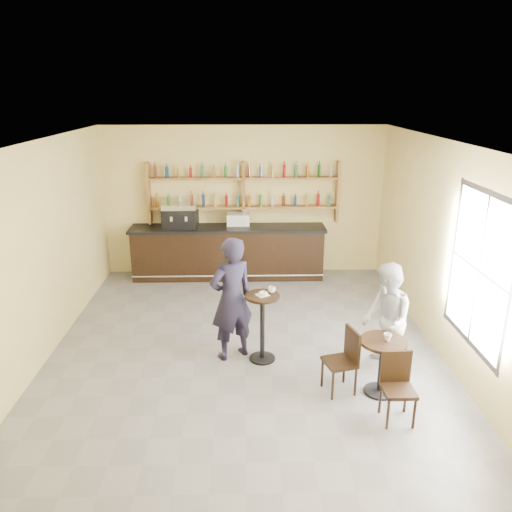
{
  "coord_description": "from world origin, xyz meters",
  "views": [
    {
      "loc": [
        0.0,
        -7.09,
        3.89
      ],
      "look_at": [
        0.2,
        0.8,
        1.25
      ],
      "focal_mm": 35.0,
      "sensor_mm": 36.0,
      "label": 1
    }
  ],
  "objects_px": {
    "chair_south": "(399,390)",
    "chair_west": "(340,362)",
    "pastry_case": "(238,220)",
    "man_main": "(231,299)",
    "patron_second": "(386,320)",
    "bar_counter": "(228,252)",
    "pedestal_table": "(262,328)",
    "espresso_machine": "(180,216)",
    "cafe_table": "(381,367)"
  },
  "relations": [
    {
      "from": "chair_west",
      "to": "patron_second",
      "type": "height_order",
      "value": "patron_second"
    },
    {
      "from": "bar_counter",
      "to": "cafe_table",
      "type": "bearing_deg",
      "value": -64.26
    },
    {
      "from": "patron_second",
      "to": "man_main",
      "type": "bearing_deg",
      "value": -101.34
    },
    {
      "from": "pastry_case",
      "to": "patron_second",
      "type": "xyz_separation_m",
      "value": [
        2.1,
        -3.94,
        -0.45
      ]
    },
    {
      "from": "bar_counter",
      "to": "cafe_table",
      "type": "distance_m",
      "value": 4.96
    },
    {
      "from": "man_main",
      "to": "chair_west",
      "type": "relative_size",
      "value": 2.11
    },
    {
      "from": "pastry_case",
      "to": "patron_second",
      "type": "distance_m",
      "value": 4.49
    },
    {
      "from": "man_main",
      "to": "patron_second",
      "type": "distance_m",
      "value": 2.23
    },
    {
      "from": "man_main",
      "to": "chair_west",
      "type": "height_order",
      "value": "man_main"
    },
    {
      "from": "espresso_machine",
      "to": "cafe_table",
      "type": "xyz_separation_m",
      "value": [
        3.15,
        -4.47,
        -0.98
      ]
    },
    {
      "from": "pastry_case",
      "to": "pedestal_table",
      "type": "bearing_deg",
      "value": -84.8
    },
    {
      "from": "pedestal_table",
      "to": "man_main",
      "type": "distance_m",
      "value": 0.63
    },
    {
      "from": "bar_counter",
      "to": "pastry_case",
      "type": "height_order",
      "value": "pastry_case"
    },
    {
      "from": "bar_counter",
      "to": "chair_west",
      "type": "relative_size",
      "value": 4.6
    },
    {
      "from": "espresso_machine",
      "to": "chair_south",
      "type": "relative_size",
      "value": 0.81
    },
    {
      "from": "patron_second",
      "to": "chair_south",
      "type": "bearing_deg",
      "value": -4.66
    },
    {
      "from": "cafe_table",
      "to": "espresso_machine",
      "type": "bearing_deg",
      "value": 125.18
    },
    {
      "from": "bar_counter",
      "to": "pedestal_table",
      "type": "height_order",
      "value": "bar_counter"
    },
    {
      "from": "man_main",
      "to": "patron_second",
      "type": "relative_size",
      "value": 1.16
    },
    {
      "from": "man_main",
      "to": "cafe_table",
      "type": "height_order",
      "value": "man_main"
    },
    {
      "from": "man_main",
      "to": "cafe_table",
      "type": "relative_size",
      "value": 2.43
    },
    {
      "from": "espresso_machine",
      "to": "chair_west",
      "type": "height_order",
      "value": "espresso_machine"
    },
    {
      "from": "bar_counter",
      "to": "man_main",
      "type": "bearing_deg",
      "value": -87.48
    },
    {
      "from": "pastry_case",
      "to": "chair_west",
      "type": "relative_size",
      "value": 0.54
    },
    {
      "from": "man_main",
      "to": "chair_south",
      "type": "distance_m",
      "value": 2.67
    },
    {
      "from": "bar_counter",
      "to": "chair_south",
      "type": "bearing_deg",
      "value": -66.49
    },
    {
      "from": "pastry_case",
      "to": "cafe_table",
      "type": "bearing_deg",
      "value": -67.59
    },
    {
      "from": "cafe_table",
      "to": "patron_second",
      "type": "bearing_deg",
      "value": 72.12
    },
    {
      "from": "chair_south",
      "to": "espresso_machine",
      "type": "bearing_deg",
      "value": 121.07
    },
    {
      "from": "pastry_case",
      "to": "man_main",
      "type": "bearing_deg",
      "value": -92.16
    },
    {
      "from": "man_main",
      "to": "cafe_table",
      "type": "distance_m",
      "value": 2.32
    },
    {
      "from": "espresso_machine",
      "to": "pastry_case",
      "type": "xyz_separation_m",
      "value": [
        1.22,
        0.0,
        -0.11
      ]
    },
    {
      "from": "espresso_machine",
      "to": "patron_second",
      "type": "distance_m",
      "value": 5.18
    },
    {
      "from": "patron_second",
      "to": "pastry_case",
      "type": "bearing_deg",
      "value": -150.49
    },
    {
      "from": "man_main",
      "to": "chair_south",
      "type": "relative_size",
      "value": 2.18
    },
    {
      "from": "pastry_case",
      "to": "patron_second",
      "type": "relative_size",
      "value": 0.29
    },
    {
      "from": "pastry_case",
      "to": "chair_south",
      "type": "xyz_separation_m",
      "value": [
        1.98,
        -5.07,
        -0.83
      ]
    },
    {
      "from": "bar_counter",
      "to": "pedestal_table",
      "type": "xyz_separation_m",
      "value": [
        0.61,
        -3.56,
        -0.03
      ]
    },
    {
      "from": "chair_west",
      "to": "patron_second",
      "type": "bearing_deg",
      "value": 107.89
    },
    {
      "from": "pastry_case",
      "to": "pedestal_table",
      "type": "height_order",
      "value": "pastry_case"
    },
    {
      "from": "bar_counter",
      "to": "man_main",
      "type": "distance_m",
      "value": 3.47
    },
    {
      "from": "pedestal_table",
      "to": "cafe_table",
      "type": "xyz_separation_m",
      "value": [
        1.55,
        -0.91,
        -0.14
      ]
    },
    {
      "from": "espresso_machine",
      "to": "chair_south",
      "type": "distance_m",
      "value": 6.07
    },
    {
      "from": "chair_south",
      "to": "chair_west",
      "type": "bearing_deg",
      "value": 131.51
    },
    {
      "from": "espresso_machine",
      "to": "chair_west",
      "type": "relative_size",
      "value": 0.79
    },
    {
      "from": "espresso_machine",
      "to": "patron_second",
      "type": "height_order",
      "value": "patron_second"
    },
    {
      "from": "chair_south",
      "to": "patron_second",
      "type": "height_order",
      "value": "patron_second"
    },
    {
      "from": "espresso_machine",
      "to": "man_main",
      "type": "xyz_separation_m",
      "value": [
        1.15,
        -3.45,
        -0.42
      ]
    },
    {
      "from": "cafe_table",
      "to": "chair_west",
      "type": "xyz_separation_m",
      "value": [
        -0.55,
        0.05,
        0.06
      ]
    },
    {
      "from": "cafe_table",
      "to": "chair_west",
      "type": "distance_m",
      "value": 0.56
    }
  ]
}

